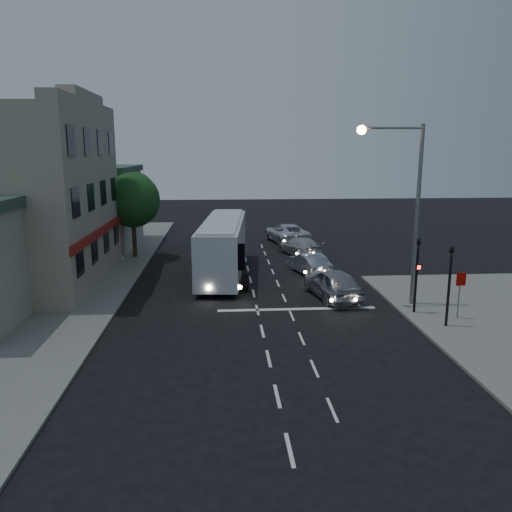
{
  "coord_description": "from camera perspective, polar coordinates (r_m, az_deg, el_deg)",
  "views": [
    {
      "loc": [
        -1.73,
        -21.9,
        7.86
      ],
      "look_at": [
        0.12,
        4.73,
        2.2
      ],
      "focal_mm": 35.0,
      "sensor_mm": 36.0,
      "label": 1
    }
  ],
  "objects": [
    {
      "name": "ground",
      "position": [
        23.33,
        0.52,
        -7.72
      ],
      "size": [
        120.0,
        120.0,
        0.0
      ],
      "primitive_type": "plane",
      "color": "black"
    },
    {
      "name": "sidewalk_far",
      "position": [
        32.89,
        -23.91,
        -2.8
      ],
      "size": [
        12.0,
        50.0,
        0.12
      ],
      "primitive_type": "cube",
      "color": "slate",
      "rests_on": "ground"
    },
    {
      "name": "road_markings",
      "position": [
        26.57,
        2.73,
        -5.24
      ],
      "size": [
        8.0,
        30.55,
        0.01
      ],
      "color": "silver",
      "rests_on": "ground"
    },
    {
      "name": "tour_bus",
      "position": [
        31.99,
        -3.76,
        1.27
      ],
      "size": [
        3.37,
        11.81,
        3.58
      ],
      "rotation": [
        0.0,
        0.0,
        -0.08
      ],
      "color": "silver",
      "rests_on": "ground"
    },
    {
      "name": "car_suv",
      "position": [
        27.3,
        8.74,
        -3.11
      ],
      "size": [
        2.76,
        5.09,
        1.64
      ],
      "primitive_type": "imported",
      "rotation": [
        0.0,
        0.0,
        3.32
      ],
      "color": "#9E9EA4",
      "rests_on": "ground"
    },
    {
      "name": "car_sedan_a",
      "position": [
        32.53,
        6.05,
        -0.84
      ],
      "size": [
        2.48,
        4.38,
        1.37
      ],
      "primitive_type": "imported",
      "rotation": [
        0.0,
        0.0,
        3.41
      ],
      "color": "#A7AAB9",
      "rests_on": "ground"
    },
    {
      "name": "car_sedan_b",
      "position": [
        38.23,
        5.02,
        1.11
      ],
      "size": [
        3.36,
        5.1,
        1.37
      ],
      "primitive_type": "imported",
      "rotation": [
        0.0,
        0.0,
        3.47
      ],
      "color": "silver",
      "rests_on": "ground"
    },
    {
      "name": "car_sedan_c",
      "position": [
        43.54,
        3.53,
        2.64
      ],
      "size": [
        3.81,
        6.29,
        1.63
      ],
      "primitive_type": "imported",
      "rotation": [
        0.0,
        0.0,
        3.34
      ],
      "color": "silver",
      "rests_on": "ground"
    },
    {
      "name": "traffic_signal_main",
      "position": [
        25.12,
        17.94,
        -1.13
      ],
      "size": [
        0.25,
        0.35,
        4.1
      ],
      "color": "black",
      "rests_on": "sidewalk_near"
    },
    {
      "name": "traffic_signal_side",
      "position": [
        23.63,
        21.28,
        -2.17
      ],
      "size": [
        0.18,
        0.15,
        4.1
      ],
      "color": "black",
      "rests_on": "sidewalk_near"
    },
    {
      "name": "regulatory_sign",
      "position": [
        25.1,
        22.28,
        -3.39
      ],
      "size": [
        0.45,
        0.12,
        2.2
      ],
      "color": "slate",
      "rests_on": "sidewalk_near"
    },
    {
      "name": "streetlight",
      "position": [
        25.84,
        16.72,
        6.75
      ],
      "size": [
        3.32,
        0.44,
        9.0
      ],
      "color": "slate",
      "rests_on": "sidewalk_near"
    },
    {
      "name": "main_building",
      "position": [
        32.41,
        -26.27,
        5.96
      ],
      "size": [
        10.12,
        12.0,
        11.0
      ],
      "color": "gray",
      "rests_on": "sidewalk_far"
    },
    {
      "name": "low_building_north",
      "position": [
        43.75,
        -19.65,
        5.41
      ],
      "size": [
        9.4,
        9.4,
        6.5
      ],
      "color": "gray",
      "rests_on": "sidewalk_far"
    },
    {
      "name": "street_tree",
      "position": [
        37.63,
        -13.96,
        6.5
      ],
      "size": [
        4.0,
        4.0,
        6.2
      ],
      "color": "black",
      "rests_on": "sidewalk_far"
    }
  ]
}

